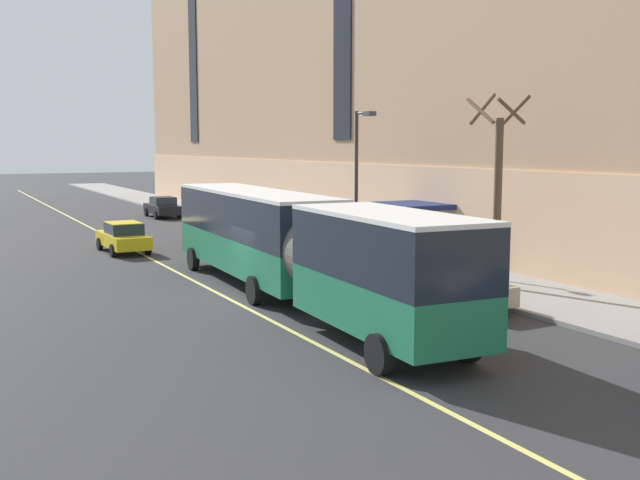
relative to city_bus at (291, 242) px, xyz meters
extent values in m
plane|color=#303033|center=(-1.08, 1.49, -2.13)|extent=(260.00, 260.00, 0.00)
cube|color=gray|center=(8.13, 4.49, -2.05)|extent=(4.75, 160.00, 0.15)
cube|color=#E5B68D|center=(10.43, 1.49, 0.07)|extent=(0.14, 110.00, 4.40)
cube|color=navy|center=(8.90, 5.98, 0.47)|extent=(3.20, 3.40, 0.24)
cube|color=#1E704C|center=(0.17, 3.83, -0.85)|extent=(3.05, 12.15, 1.32)
cube|color=black|center=(0.17, 3.83, 0.62)|extent=(3.06, 12.15, 1.61)
cube|color=white|center=(0.17, 3.83, 1.48)|extent=(3.08, 12.15, 0.12)
cube|color=#19232D|center=(0.43, 9.88, 0.46)|extent=(2.32, 0.18, 1.21)
cube|color=orange|center=(0.44, 9.89, 1.24)|extent=(1.77, 0.14, 0.28)
cube|color=black|center=(0.44, 9.90, -1.41)|extent=(2.48, 0.23, 0.24)
cube|color=white|center=(-0.45, 9.94, -1.16)|extent=(0.28, 0.07, 0.18)
cube|color=white|center=(1.32, 9.86, -1.16)|extent=(0.28, 0.07, 0.18)
cylinder|color=#595651|center=(-0.12, -2.68, -0.04)|extent=(2.44, 1.10, 2.40)
cube|color=#1E704C|center=(-0.29, -6.57, -0.85)|extent=(2.82, 6.89, 1.32)
cube|color=black|center=(-0.29, -6.57, 0.62)|extent=(2.83, 6.89, 1.61)
cube|color=white|center=(-0.29, -6.57, 1.48)|extent=(2.84, 6.89, 0.12)
cylinder|color=black|center=(-0.91, 8.10, -1.63)|extent=(0.34, 1.01, 1.00)
cylinder|color=black|center=(1.61, 7.99, -1.63)|extent=(0.34, 1.01, 1.00)
cylinder|color=black|center=(-1.25, 0.28, -1.63)|extent=(0.34, 1.01, 1.00)
cylinder|color=black|center=(1.27, 0.17, -1.63)|extent=(0.34, 1.01, 1.00)
cylinder|color=black|center=(-1.63, -8.38, -1.63)|extent=(0.34, 1.01, 1.00)
cylinder|color=black|center=(0.89, -8.49, -1.63)|extent=(0.34, 1.01, 1.00)
cube|color=black|center=(4.51, 32.49, -1.49)|extent=(1.81, 4.62, 0.64)
cube|color=#232D38|center=(4.51, 32.26, -0.89)|extent=(1.58, 2.09, 0.56)
cube|color=black|center=(4.51, 32.26, -0.59)|extent=(1.55, 1.99, 0.04)
cylinder|color=black|center=(3.64, 33.92, -1.81)|extent=(0.22, 0.64, 0.64)
cylinder|color=black|center=(5.39, 33.91, -1.81)|extent=(0.22, 0.64, 0.64)
cylinder|color=black|center=(3.62, 31.06, -1.81)|extent=(0.22, 0.64, 0.64)
cylinder|color=black|center=(5.37, 31.05, -1.81)|extent=(0.22, 0.64, 0.64)
cube|color=silver|center=(4.62, 6.92, -1.49)|extent=(1.88, 4.80, 0.64)
cube|color=#232D38|center=(4.63, 6.69, -0.89)|extent=(1.59, 2.19, 0.56)
cube|color=silver|center=(4.63, 6.69, -0.59)|extent=(1.55, 2.09, 0.04)
cylinder|color=black|center=(3.73, 8.37, -1.81)|extent=(0.24, 0.65, 0.64)
cylinder|color=black|center=(5.41, 8.42, -1.81)|extent=(0.24, 0.65, 0.64)
cylinder|color=black|center=(3.83, 5.43, -1.81)|extent=(0.24, 0.65, 0.64)
cylinder|color=black|center=(5.51, 5.48, -1.81)|extent=(0.24, 0.65, 0.64)
cube|color=#BCAD89|center=(4.55, -3.22, -1.49)|extent=(1.89, 4.33, 0.64)
cube|color=#232D38|center=(4.56, -3.43, -0.89)|extent=(1.60, 1.98, 0.56)
cube|color=#BCAD89|center=(4.56, -3.43, -0.59)|extent=(1.56, 1.89, 0.04)
cylinder|color=black|center=(3.65, -1.92, -1.81)|extent=(0.24, 0.65, 0.64)
cylinder|color=black|center=(5.35, -1.86, -1.81)|extent=(0.24, 0.65, 0.64)
cylinder|color=black|center=(3.76, -4.57, -1.81)|extent=(0.24, 0.65, 0.64)
cylinder|color=black|center=(5.45, -4.51, -1.81)|extent=(0.24, 0.65, 0.64)
cube|color=#4C4C51|center=(4.60, 13.33, -1.49)|extent=(1.78, 4.42, 0.64)
cube|color=#232D38|center=(4.60, 13.11, -0.89)|extent=(1.54, 2.00, 0.56)
cube|color=#4C4C51|center=(4.60, 13.11, -0.59)|extent=(1.51, 1.91, 0.04)
cylinder|color=black|center=(3.73, 14.68, -1.81)|extent=(0.23, 0.64, 0.64)
cylinder|color=black|center=(5.42, 14.70, -1.81)|extent=(0.23, 0.64, 0.64)
cylinder|color=black|center=(3.77, 11.95, -1.81)|extent=(0.23, 0.64, 0.64)
cylinder|color=black|center=(5.46, 11.98, -1.81)|extent=(0.23, 0.64, 0.64)
cube|color=#B7B7BC|center=(4.63, 19.56, -1.49)|extent=(1.97, 4.61, 0.64)
cube|color=#232D38|center=(4.63, 19.33, -0.89)|extent=(1.67, 2.10, 0.56)
cube|color=#B7B7BC|center=(4.63, 19.33, -0.59)|extent=(1.64, 2.00, 0.04)
cylinder|color=black|center=(3.69, 20.95, -1.81)|extent=(0.24, 0.65, 0.64)
cylinder|color=black|center=(5.49, 21.00, -1.81)|extent=(0.24, 0.65, 0.64)
cylinder|color=black|center=(3.77, 18.13, -1.81)|extent=(0.24, 0.65, 0.64)
cylinder|color=black|center=(5.57, 18.18, -1.81)|extent=(0.24, 0.65, 0.64)
cube|color=yellow|center=(-2.37, 15.04, -1.49)|extent=(1.90, 4.59, 0.64)
cube|color=#232D38|center=(-2.36, 14.82, -0.89)|extent=(1.61, 2.09, 0.56)
cube|color=yellow|center=(-2.36, 14.82, -0.59)|extent=(1.57, 2.00, 0.04)
cylinder|color=black|center=(-3.27, 16.43, -1.81)|extent=(0.24, 0.65, 0.64)
cylinder|color=black|center=(-1.54, 16.48, -1.81)|extent=(0.24, 0.65, 0.64)
cylinder|color=black|center=(-3.19, 13.61, -1.81)|extent=(0.24, 0.65, 0.64)
cylinder|color=black|center=(-1.46, 13.66, -1.81)|extent=(0.24, 0.65, 0.64)
cylinder|color=brown|center=(7.72, -1.53, 1.15)|extent=(0.30, 0.30, 6.24)
cylinder|color=brown|center=(8.43, -1.55, 4.55)|extent=(0.17, 1.50, 1.07)
cylinder|color=brown|center=(7.51, -0.82, 4.62)|extent=(1.54, 0.58, 1.21)
cylinder|color=brown|center=(6.88, -1.44, 4.51)|extent=(0.32, 1.75, 1.01)
cylinder|color=brown|center=(7.70, -2.15, 4.49)|extent=(1.30, 0.17, 0.97)
cylinder|color=#2D2D30|center=(6.35, 6.51, 1.41)|extent=(0.16, 0.16, 6.78)
cylinder|color=#2D2D30|center=(6.35, 5.96, 4.70)|extent=(0.10, 1.10, 0.10)
cube|color=#3D3D3F|center=(6.35, 5.41, 4.65)|extent=(0.36, 0.60, 0.20)
cube|color=#E0D66B|center=(-1.70, 4.49, -2.12)|extent=(0.16, 140.00, 0.01)
camera|label=1|loc=(-10.77, -23.01, 3.27)|focal=42.00mm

